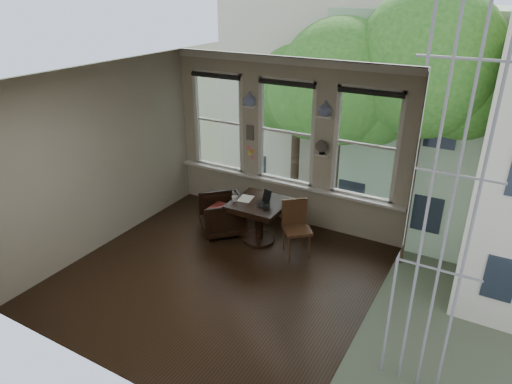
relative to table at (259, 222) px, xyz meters
The scene contains 25 objects.
ground 1.26m from the table, 90.64° to the right, with size 4.50×4.50×0.00m, color black.
ceiling 2.89m from the table, 90.64° to the right, with size 4.50×4.50×0.00m, color silver.
wall_back 1.54m from the table, 90.74° to the left, with size 4.50×4.50×0.00m, color beige.
wall_front 3.63m from the table, 90.22° to the right, with size 4.50×4.50×0.00m, color beige.
wall_left 2.80m from the table, 152.02° to the right, with size 4.50×4.50×0.00m, color beige.
wall_right 2.78m from the table, 28.27° to the right, with size 4.50×4.50×0.00m, color beige.
window_left 2.23m from the table, 144.41° to the left, with size 1.10×0.12×1.90m, color white, non-canonical shape.
window_center 1.69m from the table, 90.74° to the left, with size 1.10×0.12×1.90m, color white, non-canonical shape.
window_right 2.22m from the table, 36.10° to the left, with size 1.10×0.12×1.90m, color white, non-canonical shape.
shelf_left 2.10m from the table, 127.93° to the left, with size 0.26×0.16×0.03m, color white.
shelf_right 2.09m from the table, 53.10° to the left, with size 0.26×0.16×0.03m, color white.
intercom 1.73m from the table, 127.07° to the left, with size 0.14×0.06×0.28m, color #59544F.
sticky_notes 1.51m from the table, 126.93° to the left, with size 0.16×0.01×0.24m, color pink, non-canonical shape.
desk_fan 1.64m from the table, 52.51° to the left, with size 0.20×0.20×0.24m, color #59544F, non-canonical shape.
vase_left 2.22m from the table, 127.93° to the left, with size 0.24×0.24×0.25m, color white.
vase_right 2.21m from the table, 53.10° to the left, with size 0.24×0.24×0.25m, color white.
table is the anchor object (origin of this frame).
armchair_left 0.73m from the table, behind, with size 0.73×0.75×0.69m, color black.
cushion_red 0.73m from the table, behind, with size 0.45×0.45×0.06m, color maroon.
side_chair_right 0.76m from the table, ahead, with size 0.42×0.42×0.92m, color #4F381C, non-canonical shape.
laptop 0.43m from the table, 51.75° to the right, with size 0.31×0.20×0.02m, color black.
mug 0.59m from the table, 153.93° to the right, with size 0.10×0.10×0.09m, color white.
drinking_glass 0.50m from the table, 33.78° to the right, with size 0.12×0.12×0.10m, color white.
tablet 0.50m from the table, 30.43° to the left, with size 0.16×0.02×0.22m, color black.
papers 0.46m from the table, behind, with size 0.22×0.30×0.00m, color silver.
Camera 1 is at (3.39, -4.85, 4.06)m, focal length 32.00 mm.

